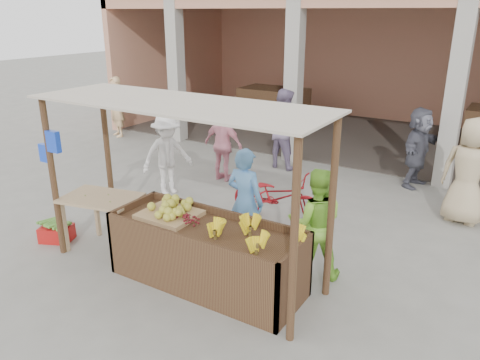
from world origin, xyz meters
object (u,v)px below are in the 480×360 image
Objects in this scene: fruit_stall at (206,256)px; vendor_blue at (245,198)px; side_table at (102,206)px; red_crate at (57,233)px; vendor_green at (316,221)px; motorcycle at (277,196)px.

fruit_stall is 1.11m from vendor_blue.
vendor_blue is at bearing 90.91° from fruit_stall.
side_table is 1.12m from red_crate.
red_crate is at bearing -8.29° from vendor_green.
red_crate is 3.65m from motorcycle.
vendor_green is at bearing -6.98° from red_crate.
side_table is at bearing 140.70° from motorcycle.
side_table is 0.75× the size of vendor_green.
vendor_green is 0.94× the size of motorcycle.
fruit_stall is at bearing -19.10° from red_crate.
motorcycle is (1.70, 2.36, -0.29)m from side_table.
motorcycle is at bearing -72.20° from vendor_green.
red_crate is 0.29× the size of vendor_green.
red_crate is (-2.75, -0.24, -0.28)m from fruit_stall.
vendor_green is (2.95, 1.03, 0.07)m from side_table.
vendor_green reaches higher than red_crate.
fruit_stall is 2.29m from motorcycle.
vendor_blue is 1.14m from vendor_green.
vendor_blue is at bearing 18.64° from side_table.
side_table is 2.92m from motorcycle.
vendor_blue is (-0.02, 1.01, 0.47)m from fruit_stall.
vendor_green is at bearing -140.35° from motorcycle.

